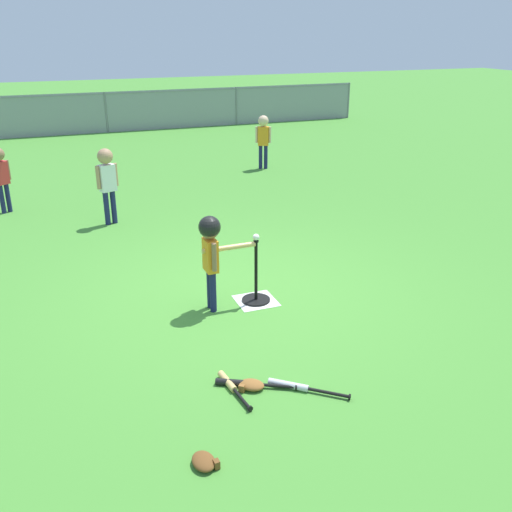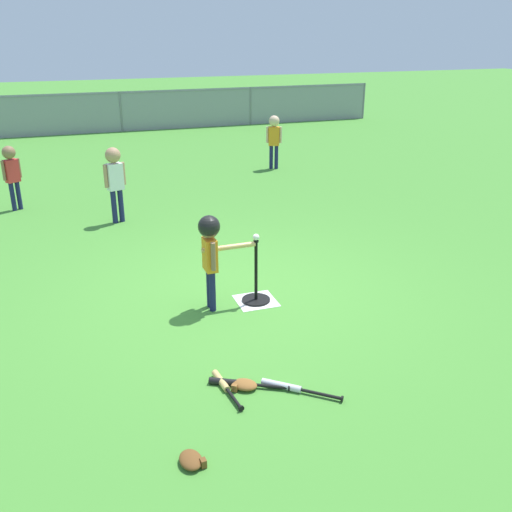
% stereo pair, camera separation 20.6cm
% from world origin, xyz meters
% --- Properties ---
extents(ground_plane, '(60.00, 60.00, 0.00)m').
position_xyz_m(ground_plane, '(0.00, 0.00, 0.00)').
color(ground_plane, '#478C33').
extents(home_plate, '(0.44, 0.44, 0.01)m').
position_xyz_m(home_plate, '(0.06, -0.29, 0.00)').
color(home_plate, white).
rests_on(home_plate, ground_plane).
extents(batting_tee, '(0.32, 0.32, 0.73)m').
position_xyz_m(batting_tee, '(0.06, -0.29, 0.12)').
color(batting_tee, black).
rests_on(batting_tee, ground_plane).
extents(baseball_on_tee, '(0.07, 0.07, 0.07)m').
position_xyz_m(baseball_on_tee, '(0.06, -0.29, 0.77)').
color(baseball_on_tee, white).
rests_on(baseball_on_tee, batting_tee).
extents(batter_child, '(0.63, 0.31, 1.07)m').
position_xyz_m(batter_child, '(-0.46, -0.30, 0.76)').
color(batter_child, '#191E4C').
rests_on(batter_child, ground_plane).
extents(fielder_near_right, '(0.29, 0.22, 1.09)m').
position_xyz_m(fielder_near_right, '(-2.63, 4.31, 0.70)').
color(fielder_near_right, '#191E4C').
rests_on(fielder_near_right, ground_plane).
extents(fielder_deep_center, '(0.32, 0.23, 1.14)m').
position_xyz_m(fielder_deep_center, '(2.55, 5.71, 0.73)').
color(fielder_deep_center, '#191E4C').
rests_on(fielder_deep_center, ground_plane).
extents(fielder_near_left, '(0.34, 0.24, 1.19)m').
position_xyz_m(fielder_near_left, '(-1.08, 3.09, 0.77)').
color(fielder_near_left, '#191E4C').
rests_on(fielder_near_left, ground_plane).
extents(spare_bat_silver, '(0.58, 0.50, 0.06)m').
position_xyz_m(spare_bat_silver, '(-0.23, -2.00, 0.03)').
color(spare_bat_silver, silver).
rests_on(spare_bat_silver, ground_plane).
extents(spare_bat_wood, '(0.12, 0.58, 0.06)m').
position_xyz_m(spare_bat_wood, '(-0.75, -1.78, 0.03)').
color(spare_bat_wood, '#DBB266').
rests_on(spare_bat_wood, ground_plane).
extents(spare_bat_black, '(0.65, 0.39, 0.06)m').
position_xyz_m(spare_bat_black, '(-0.64, -1.80, 0.03)').
color(spare_bat_black, black).
rests_on(spare_bat_black, ground_plane).
extents(glove_by_plate, '(0.19, 0.23, 0.07)m').
position_xyz_m(glove_by_plate, '(-1.23, -2.60, 0.04)').
color(glove_by_plate, brown).
rests_on(glove_by_plate, ground_plane).
extents(glove_near_bats, '(0.27, 0.26, 0.07)m').
position_xyz_m(glove_near_bats, '(-0.59, -1.85, 0.04)').
color(glove_near_bats, brown).
rests_on(glove_near_bats, ground_plane).
extents(outfield_fence, '(16.06, 0.06, 1.15)m').
position_xyz_m(outfield_fence, '(0.00, 11.61, 0.62)').
color(outfield_fence, slate).
rests_on(outfield_fence, ground_plane).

